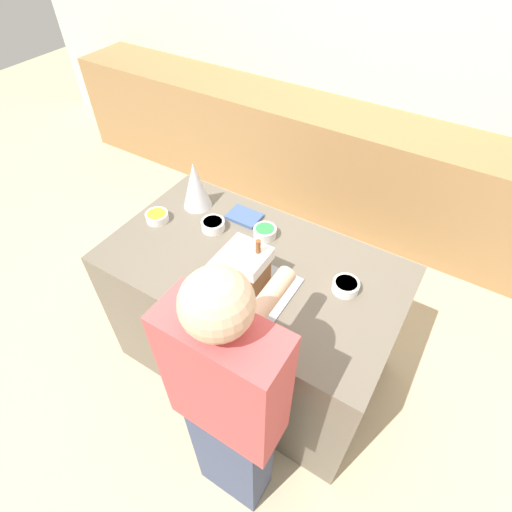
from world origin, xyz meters
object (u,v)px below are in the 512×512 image
(candy_bowl_front_corner, at_px, (265,232))
(cookbook, at_px, (244,216))
(baking_tray, at_px, (246,282))
(candy_bowl_center_rear, at_px, (213,225))
(person, at_px, (230,410))
(gingerbread_house, at_px, (246,267))
(candy_bowl_beside_tree, at_px, (346,286))
(candy_bowl_near_tray_left, at_px, (157,216))
(decorative_tree, at_px, (195,185))

(candy_bowl_front_corner, xyz_separation_m, cookbook, (-0.18, 0.07, -0.02))
(baking_tray, bearing_deg, candy_bowl_center_rear, 147.24)
(person, bearing_deg, cookbook, 119.76)
(gingerbread_house, bearing_deg, candy_bowl_center_rear, 147.28)
(gingerbread_house, distance_m, candy_bowl_beside_tree, 0.48)
(candy_bowl_center_rear, bearing_deg, baking_tray, -32.76)
(candy_bowl_near_tray_left, relative_size, candy_bowl_center_rear, 0.99)
(baking_tray, bearing_deg, candy_bowl_front_corner, 105.69)
(decorative_tree, relative_size, person, 0.17)
(candy_bowl_beside_tree, height_order, cookbook, candy_bowl_beside_tree)
(candy_bowl_near_tray_left, bearing_deg, person, -35.20)
(cookbook, distance_m, person, 1.09)
(candy_bowl_center_rear, bearing_deg, candy_bowl_beside_tree, -1.75)
(decorative_tree, distance_m, candy_bowl_front_corner, 0.49)
(candy_bowl_front_corner, bearing_deg, baking_tray, -74.31)
(candy_bowl_near_tray_left, xyz_separation_m, candy_bowl_beside_tree, (1.11, 0.08, 0.00))
(decorative_tree, distance_m, candy_bowl_beside_tree, 1.01)
(decorative_tree, bearing_deg, person, -46.97)
(baking_tray, xyz_separation_m, candy_bowl_near_tray_left, (-0.68, 0.13, 0.02))
(baking_tray, xyz_separation_m, gingerbread_house, (0.00, 0.00, 0.11))
(gingerbread_house, distance_m, decorative_tree, 0.67)
(gingerbread_house, distance_m, candy_bowl_front_corner, 0.36)
(decorative_tree, xyz_separation_m, cookbook, (0.30, 0.05, -0.13))
(cookbook, bearing_deg, baking_tray, -56.20)
(decorative_tree, bearing_deg, candy_bowl_near_tray_left, -116.30)
(candy_bowl_beside_tree, bearing_deg, gingerbread_house, -153.54)
(baking_tray, relative_size, candy_bowl_beside_tree, 3.69)
(baking_tray, height_order, candy_bowl_center_rear, candy_bowl_center_rear)
(baking_tray, height_order, person, person)
(gingerbread_house, xyz_separation_m, person, (0.27, -0.54, -0.19))
(cookbook, xyz_separation_m, person, (0.54, -0.95, -0.08))
(person, bearing_deg, decorative_tree, 133.03)
(decorative_tree, xyz_separation_m, candy_bowl_near_tray_left, (-0.11, -0.23, -0.12))
(candy_bowl_center_rear, height_order, person, person)
(gingerbread_house, bearing_deg, person, -63.55)
(baking_tray, height_order, decorative_tree, decorative_tree)
(gingerbread_house, relative_size, person, 0.17)
(candy_bowl_near_tray_left, bearing_deg, baking_tray, -10.91)
(candy_bowl_near_tray_left, xyz_separation_m, candy_bowl_center_rear, (0.31, 0.11, 0.00))
(baking_tray, xyz_separation_m, candy_bowl_front_corner, (-0.09, 0.34, 0.03))
(gingerbread_house, xyz_separation_m, candy_bowl_front_corner, (-0.10, 0.34, -0.09))
(decorative_tree, distance_m, candy_bowl_near_tray_left, 0.28)
(candy_bowl_center_rear, distance_m, candy_bowl_front_corner, 0.29)
(gingerbread_house, distance_m, person, 0.63)
(baking_tray, distance_m, gingerbread_house, 0.11)
(candy_bowl_near_tray_left, relative_size, cookbook, 0.69)
(candy_bowl_front_corner, bearing_deg, person, -67.49)
(baking_tray, height_order, cookbook, cookbook)
(candy_bowl_center_rear, xyz_separation_m, cookbook, (0.10, 0.17, -0.02))
(baking_tray, xyz_separation_m, person, (0.27, -0.54, -0.08))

